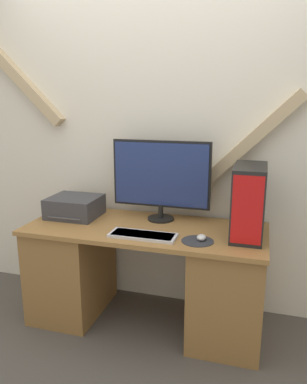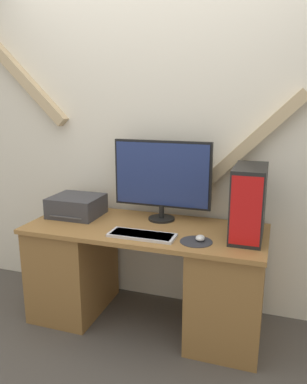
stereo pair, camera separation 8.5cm
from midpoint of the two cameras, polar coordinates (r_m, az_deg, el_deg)
ground_plane at (r=2.62m, az=-4.63°, el=-22.74°), size 12.00×12.00×0.00m
wall_back at (r=2.80m, az=0.13°, el=9.59°), size 6.40×0.13×2.70m
desk at (r=2.70m, az=-2.18°, el=-12.30°), size 1.63×0.67×0.72m
monitor at (r=2.63m, az=0.23°, el=2.39°), size 0.70×0.19×0.57m
keyboard at (r=2.38m, az=-2.65°, el=-6.59°), size 0.43×0.16×0.02m
mousepad at (r=2.32m, az=5.68°, el=-7.45°), size 0.20×0.20×0.00m
mouse at (r=2.33m, az=6.27°, el=-6.89°), size 0.06×0.07×0.03m
computer_tower at (r=2.39m, az=13.33°, el=-1.44°), size 0.19×0.41×0.45m
printer at (r=2.84m, az=-12.75°, el=-2.20°), size 0.36×0.33×0.15m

